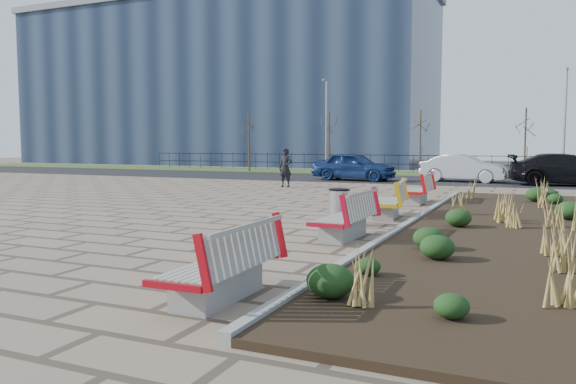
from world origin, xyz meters
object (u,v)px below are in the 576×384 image
at_px(lamp_east, 565,124).
at_px(bench_d, 416,188).
at_px(bench_c, 386,199).
at_px(lamp_west, 326,127).
at_px(bench_b, 343,215).
at_px(litter_bin, 339,208).
at_px(car_silver, 464,168).
at_px(car_blue, 354,166).
at_px(bench_a, 218,262).
at_px(car_black, 567,170).
at_px(pedestrian, 286,168).

bearing_deg(lamp_east, bench_d, -107.55).
bearing_deg(bench_d, bench_c, -91.20).
height_order(bench_d, lamp_west, lamp_west).
xyz_separation_m(bench_b, litter_bin, (-0.71, 1.83, -0.06)).
distance_m(car_silver, lamp_west, 10.54).
distance_m(bench_d, car_blue, 11.30).
height_order(bench_a, bench_c, same).
bearing_deg(bench_c, lamp_east, 68.27).
relative_size(bench_a, car_blue, 0.47).
height_order(bench_b, car_silver, car_silver).
distance_m(bench_d, car_black, 11.60).
bearing_deg(bench_a, lamp_west, 106.68).
height_order(bench_d, litter_bin, bench_d).
bearing_deg(bench_b, lamp_west, 112.66).
xyz_separation_m(bench_c, lamp_west, (-9.00, 19.81, 2.54)).
relative_size(bench_b, car_silver, 0.49).
xyz_separation_m(bench_b, lamp_west, (-9.00, 23.51, 2.54)).
xyz_separation_m(pedestrian, car_silver, (7.05, 6.75, -0.16)).
bearing_deg(pedestrian, car_blue, 79.34).
bearing_deg(car_blue, car_silver, -73.10).
relative_size(bench_b, lamp_east, 0.35).
relative_size(bench_c, pedestrian, 1.18).
relative_size(bench_a, car_silver, 0.49).
distance_m(bench_d, car_silver, 11.26).
relative_size(litter_bin, lamp_west, 0.15).
distance_m(litter_bin, lamp_west, 23.36).
bearing_deg(bench_b, bench_a, -88.29).
relative_size(bench_a, car_black, 0.40).
bearing_deg(lamp_east, bench_b, -102.01).
relative_size(bench_b, lamp_west, 0.35).
relative_size(lamp_west, lamp_east, 1.00).
xyz_separation_m(bench_c, car_blue, (-5.28, 13.99, 0.28)).
bearing_deg(car_silver, car_black, -95.21).
bearing_deg(car_blue, pedestrian, 167.95).
distance_m(bench_c, car_blue, 14.95).
xyz_separation_m(pedestrian, lamp_east, (11.83, 11.30, 2.15)).
bearing_deg(car_blue, lamp_west, 36.42).
bearing_deg(bench_b, car_blue, 108.32).
bearing_deg(pedestrian, bench_a, -63.19).
height_order(bench_d, car_blue, car_blue).
bearing_deg(car_blue, car_black, -83.41).
bearing_deg(litter_bin, bench_b, -68.83).
xyz_separation_m(bench_b, car_black, (4.98, 18.18, 0.27)).
distance_m(pedestrian, car_silver, 9.76).
bearing_deg(pedestrian, bench_c, -46.01).
bearing_deg(lamp_west, bench_a, -72.51).
bearing_deg(lamp_east, car_black, -90.23).
height_order(car_blue, car_black, car_blue).
relative_size(bench_c, litter_bin, 2.38).
xyz_separation_m(bench_c, car_black, (4.98, 14.48, 0.27)).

